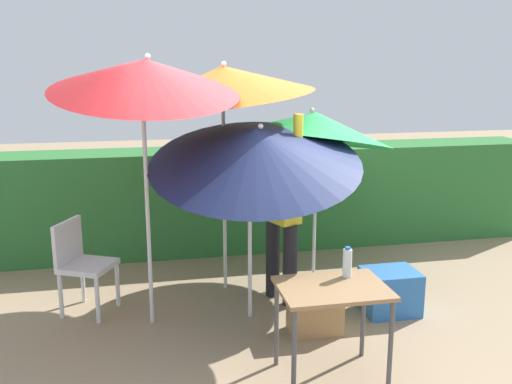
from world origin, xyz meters
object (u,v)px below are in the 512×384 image
at_px(person_vendor, 282,210).
at_px(bottle_water, 347,263).
at_px(chair_plastic, 81,261).
at_px(umbrella_navy, 314,126).
at_px(umbrella_rainbow, 255,147).
at_px(crate_cardboard, 315,311).
at_px(folding_table, 332,298).
at_px(umbrella_orange, 223,82).
at_px(cooler_box, 390,291).
at_px(umbrella_yellow, 145,76).

xyz_separation_m(person_vendor, bottle_water, (0.19, -1.31, -0.08)).
height_order(person_vendor, bottle_water, person_vendor).
bearing_deg(chair_plastic, umbrella_navy, 10.11).
bearing_deg(umbrella_rainbow, crate_cardboard, -43.09).
height_order(folding_table, bottle_water, bottle_water).
relative_size(person_vendor, crate_cardboard, 4.20).
bearing_deg(umbrella_orange, cooler_box, -31.64).
bearing_deg(folding_table, crate_cardboard, 81.87).
distance_m(chair_plastic, bottle_water, 2.57).
bearing_deg(bottle_water, person_vendor, 98.03).
height_order(umbrella_yellow, folding_table, umbrella_yellow).
height_order(umbrella_rainbow, chair_plastic, umbrella_rainbow).
distance_m(chair_plastic, folding_table, 2.51).
height_order(umbrella_rainbow, person_vendor, umbrella_rainbow).
bearing_deg(crate_cardboard, bottle_water, -83.65).
height_order(umbrella_orange, umbrella_navy, umbrella_orange).
height_order(umbrella_orange, cooler_box, umbrella_orange).
relative_size(crate_cardboard, folding_table, 0.56).
bearing_deg(bottle_water, umbrella_rainbow, 117.37).
distance_m(crate_cardboard, bottle_water, 0.87).
bearing_deg(umbrella_navy, umbrella_rainbow, -133.01).
relative_size(umbrella_yellow, folding_table, 3.19).
bearing_deg(umbrella_yellow, umbrella_rainbow, -4.38).
relative_size(person_vendor, cooler_box, 3.72).
height_order(umbrella_rainbow, crate_cardboard, umbrella_rainbow).
xyz_separation_m(person_vendor, cooler_box, (0.95, -0.48, -0.73)).
bearing_deg(bottle_water, cooler_box, 47.57).
bearing_deg(cooler_box, person_vendor, 153.01).
bearing_deg(umbrella_rainbow, cooler_box, -7.33).
bearing_deg(umbrella_orange, crate_cardboard, -61.71).
bearing_deg(umbrella_rainbow, umbrella_navy, 46.99).
xyz_separation_m(umbrella_orange, chair_plastic, (-1.42, -0.28, -1.63)).
distance_m(umbrella_yellow, folding_table, 2.37).
bearing_deg(bottle_water, crate_cardboard, 96.35).
bearing_deg(umbrella_orange, umbrella_rainbow, -77.15).
relative_size(umbrella_rainbow, chair_plastic, 2.36).
bearing_deg(crate_cardboard, umbrella_orange, 118.29).
relative_size(umbrella_navy, chair_plastic, 2.32).
height_order(crate_cardboard, folding_table, folding_table).
bearing_deg(umbrella_navy, folding_table, -102.93).
bearing_deg(umbrella_rainbow, umbrella_yellow, 175.62).
xyz_separation_m(umbrella_orange, umbrella_yellow, (-0.76, -0.65, 0.08)).
distance_m(person_vendor, chair_plastic, 1.97).
relative_size(umbrella_rainbow, person_vendor, 1.12).
height_order(umbrella_orange, chair_plastic, umbrella_orange).
relative_size(umbrella_navy, crate_cardboard, 4.61).
relative_size(person_vendor, chair_plastic, 2.11).
height_order(umbrella_orange, crate_cardboard, umbrella_orange).
relative_size(umbrella_rainbow, umbrella_yellow, 0.83).
bearing_deg(bottle_water, chair_plastic, 145.57).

